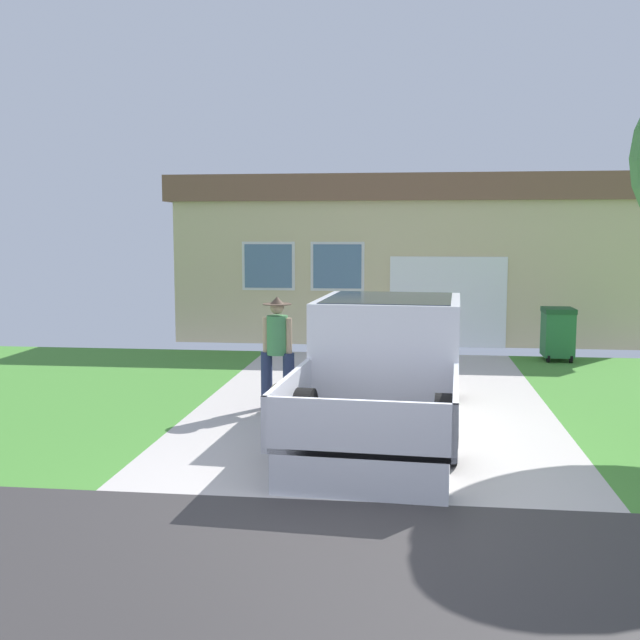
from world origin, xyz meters
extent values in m
cube|color=#BBB3AC|center=(0.00, 4.50, -0.03)|extent=(5.20, 9.00, 0.06)
cube|color=silver|center=(0.21, 2.78, 0.21)|extent=(2.10, 5.65, 0.42)
cube|color=silver|center=(0.25, 3.37, 1.05)|extent=(2.04, 2.27, 1.27)
cube|color=#1E2833|center=(0.25, 3.37, 1.43)|extent=(1.80, 2.08, 0.53)
cube|color=silver|center=(0.35, 5.00, 0.70)|extent=(1.98, 1.23, 0.56)
cube|color=black|center=(0.11, 1.15, 0.45)|extent=(2.05, 2.40, 0.06)
cube|color=silver|center=(-0.81, 1.21, 0.71)|extent=(0.20, 2.28, 0.58)
cube|color=silver|center=(1.04, 1.09, 0.71)|extent=(0.20, 2.28, 0.58)
cube|color=silver|center=(0.04, 0.04, 0.71)|extent=(1.91, 0.18, 0.58)
cube|color=black|center=(-0.76, 4.19, 1.33)|extent=(0.11, 0.19, 0.20)
cylinder|color=black|center=(-0.48, 4.88, 0.40)|extent=(0.31, 0.81, 0.80)
cylinder|color=#9E9EA3|center=(-0.48, 4.88, 0.40)|extent=(0.31, 0.46, 0.44)
cylinder|color=black|center=(1.17, 4.78, 0.40)|extent=(0.31, 0.81, 0.80)
cylinder|color=#9E9EA3|center=(1.17, 4.78, 0.40)|extent=(0.31, 0.46, 0.44)
cylinder|color=black|center=(-0.70, 1.43, 0.40)|extent=(0.31, 0.81, 0.80)
cylinder|color=#9E9EA3|center=(-0.70, 1.43, 0.40)|extent=(0.31, 0.46, 0.44)
cylinder|color=black|center=(0.95, 1.33, 0.40)|extent=(0.31, 0.81, 0.80)
cylinder|color=#9E9EA3|center=(0.95, 1.33, 0.40)|extent=(0.31, 0.46, 0.44)
cylinder|color=navy|center=(-1.56, 3.74, 0.42)|extent=(0.17, 0.17, 0.84)
cylinder|color=navy|center=(-1.22, 3.67, 0.42)|extent=(0.17, 0.17, 0.84)
cylinder|color=#4C9356|center=(-1.39, 3.71, 1.10)|extent=(0.31, 0.31, 0.58)
cylinder|color=tan|center=(-1.57, 3.74, 1.07)|extent=(0.09, 0.09, 0.56)
cylinder|color=tan|center=(-1.21, 3.67, 1.07)|extent=(0.09, 0.09, 0.56)
sphere|color=tan|center=(-1.39, 3.71, 1.51)|extent=(0.20, 0.20, 0.20)
cylinder|color=brown|center=(-1.39, 3.71, 1.55)|extent=(0.43, 0.43, 0.01)
cone|color=brown|center=(-1.39, 3.71, 1.61)|extent=(0.21, 0.21, 0.11)
cube|color=tan|center=(-1.32, 3.55, 0.10)|extent=(0.39, 0.20, 0.21)
torus|color=tan|center=(-1.32, 3.55, 0.26)|extent=(0.35, 0.02, 0.35)
cube|color=#CCBA89|center=(0.33, 12.79, 1.65)|extent=(10.61, 5.33, 3.29)
cube|color=brown|center=(0.33, 12.79, 3.60)|extent=(11.04, 5.54, 0.61)
cube|color=white|center=(1.37, 10.09, 1.02)|extent=(2.60, 0.06, 2.04)
cube|color=slate|center=(-1.13, 10.09, 1.81)|extent=(1.10, 0.05, 1.00)
cube|color=silver|center=(-1.13, 10.11, 1.81)|extent=(1.23, 0.02, 1.12)
cube|color=slate|center=(-2.73, 10.09, 1.81)|extent=(1.10, 0.05, 1.00)
cube|color=silver|center=(-2.73, 10.11, 1.81)|extent=(1.23, 0.02, 1.12)
cube|color=#286B38|center=(3.51, 8.54, 0.53)|extent=(0.58, 0.68, 0.88)
cube|color=#1C4A27|center=(3.51, 8.54, 1.02)|extent=(0.60, 0.71, 0.10)
cylinder|color=black|center=(3.29, 8.27, 0.09)|extent=(0.05, 0.18, 0.18)
cylinder|color=black|center=(3.73, 8.27, 0.09)|extent=(0.05, 0.18, 0.18)
camera|label=1|loc=(0.53, -7.05, 2.60)|focal=42.39mm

